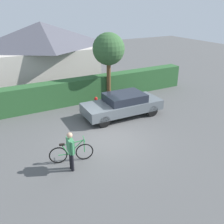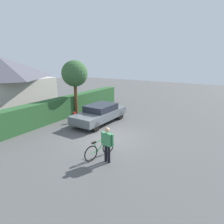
# 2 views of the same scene
# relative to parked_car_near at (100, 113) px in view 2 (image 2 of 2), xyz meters

# --- Properties ---
(ground_plane) EXTENTS (60.00, 60.00, 0.00)m
(ground_plane) POSITION_rel_parked_car_near_xyz_m (-1.97, -1.93, -0.71)
(ground_plane) COLOR #515151
(hedge_row) EXTENTS (17.31, 0.90, 1.57)m
(hedge_row) POSITION_rel_parked_car_near_xyz_m (-1.97, 3.25, 0.08)
(hedge_row) COLOR #2A572C
(hedge_row) RESTS_ON ground
(house_distant) EXTENTS (7.99, 4.99, 4.76)m
(house_distant) POSITION_rel_parked_car_near_xyz_m (-2.21, 8.28, 1.73)
(house_distant) COLOR beige
(house_distant) RESTS_ON ground
(parked_car_near) EXTENTS (4.54, 1.94, 1.32)m
(parked_car_near) POSITION_rel_parked_car_near_xyz_m (0.00, 0.00, 0.00)
(parked_car_near) COLOR slate
(parked_car_near) RESTS_ON ground
(bicycle) EXTENTS (1.77, 0.62, 1.00)m
(bicycle) POSITION_rel_parked_car_near_xyz_m (-4.17, -2.90, -0.31)
(bicycle) COLOR black
(bicycle) RESTS_ON ground
(person_rider) EXTENTS (0.23, 0.66, 1.63)m
(person_rider) POSITION_rel_parked_car_near_xyz_m (-4.37, -3.44, 0.24)
(person_rider) COLOR black
(person_rider) RESTS_ON ground
(tree_kerbside) EXTENTS (2.02, 2.02, 4.38)m
(tree_kerbside) POSITION_rel_parked_car_near_xyz_m (0.55, 2.72, 2.62)
(tree_kerbside) COLOR brown
(tree_kerbside) RESTS_ON ground
(fire_hydrant) EXTENTS (0.20, 0.20, 0.81)m
(fire_hydrant) POSITION_rel_parked_car_near_xyz_m (-0.94, 1.59, -0.30)
(fire_hydrant) COLOR red
(fire_hydrant) RESTS_ON ground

